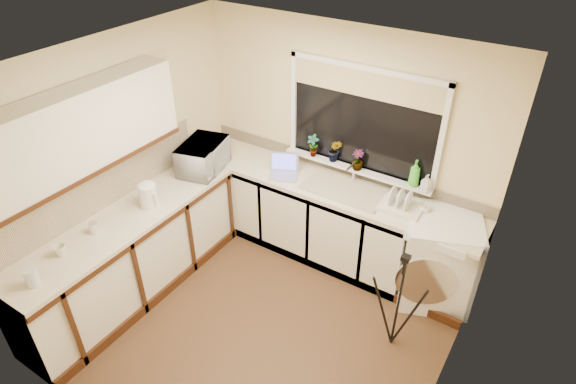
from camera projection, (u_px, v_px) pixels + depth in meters
The scene contains 33 objects.
floor at pixel (262, 322), 4.58m from camera, with size 3.20×3.20×0.00m, color #503320.
ceiling at pixel (251, 71), 3.21m from camera, with size 3.20×3.20×0.00m, color white.
wall_back at pixel (343, 144), 4.95m from camera, with size 3.20×3.20×0.00m, color beige.
wall_front at pixel (109, 347), 2.84m from camera, with size 3.20×3.20×0.00m, color beige.
wall_left at pixel (121, 164), 4.61m from camera, with size 3.00×3.00×0.00m, color beige.
wall_right at pixel (456, 297), 3.18m from camera, with size 3.00×3.00×0.00m, color beige.
base_cabinet_back at pixel (300, 212), 5.32m from camera, with size 2.55×0.60×0.86m, color silver.
base_cabinet_left at pixel (134, 256), 4.71m from camera, with size 0.54×2.40×0.86m, color silver.
worktop_back at pixel (327, 186), 4.93m from camera, with size 3.20×0.60×0.04m, color beige.
worktop_left at pixel (125, 219), 4.46m from camera, with size 0.60×2.40×0.04m, color beige.
upper_cabinet at pixel (78, 132), 3.90m from camera, with size 0.28×1.90×0.70m, color silver.
splashback_left at pixel (99, 188), 4.45m from camera, with size 0.02×2.40×0.45m, color beige.
splashback_back at pixel (341, 166), 5.08m from camera, with size 3.20×0.02×0.14m, color beige.
window_glass at pixel (363, 120), 4.67m from camera, with size 1.50×0.02×1.00m, color black.
window_blind at pixel (365, 84), 4.44m from camera, with size 1.50×0.02×0.25m, color tan.
windowsill at pixel (356, 169), 4.91m from camera, with size 1.60×0.14×0.03m, color white.
sink at pixel (345, 189), 4.82m from camera, with size 0.82×0.46×0.03m, color tan.
faucet at pixel (354, 172), 4.89m from camera, with size 0.03×0.03×0.24m, color silver.
washing_machine at pixel (438, 259), 4.62m from camera, with size 0.66×0.63×0.93m, color white.
laptop at pixel (284, 169), 5.05m from camera, with size 0.37×0.35×0.22m.
kettle at pixel (148, 196), 4.54m from camera, with size 0.17×0.17×0.23m, color silver.
dish_rack at pixel (401, 208), 4.52m from camera, with size 0.39×0.29×0.06m, color silver.
tripod at pixel (398, 302), 4.10m from camera, with size 0.49×0.49×1.03m, color black, non-canonical shape.
glass_jug at pixel (32, 277), 3.69m from camera, with size 0.11×0.11×0.15m, color silver.
steel_jar at pixel (94, 228), 4.23m from camera, with size 0.08×0.08×0.11m, color silver.
microwave at pixel (203, 156), 5.08m from camera, with size 0.57×0.38×0.31m, color white.
plant_a at pixel (313, 146), 5.03m from camera, with size 0.13×0.09×0.25m, color #999999.
plant_b at pixel (335, 150), 4.94m from camera, with size 0.14×0.11×0.25m, color #999999.
plant_c at pixel (358, 160), 4.82m from camera, with size 0.12×0.12×0.21m, color #999999.
soap_bottle_green at pixel (415, 173), 4.55m from camera, with size 0.10×0.10×0.27m, color green.
soap_bottle_clear at pixel (427, 183), 4.50m from camera, with size 0.08×0.08×0.17m, color #999999.
cup_back at pixel (424, 209), 4.49m from camera, with size 0.11×0.11×0.09m, color white.
cup_left at pixel (60, 250), 3.99m from camera, with size 0.10×0.10×0.10m, color beige.
Camera 1 is at (1.89, -2.50, 3.57)m, focal length 30.17 mm.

